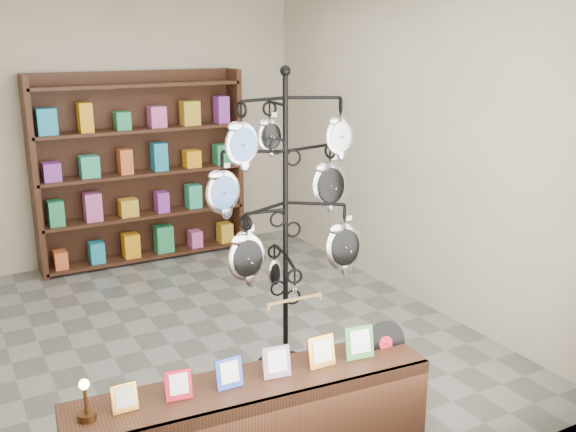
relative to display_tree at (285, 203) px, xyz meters
The scene contains 5 objects.
ground 1.63m from the display_tree, 100.96° to the left, with size 5.00×5.00×0.00m, color slate.
room_envelope 1.00m from the display_tree, 100.96° to the left, with size 5.00×5.00×5.00m.
display_tree is the anchor object (origin of this frame).
front_shelf 1.60m from the display_tree, 128.61° to the right, with size 2.29×0.65×0.80m.
back_shelving 3.18m from the display_tree, 93.02° to the left, with size 2.42×0.36×2.20m.
Camera 1 is at (-2.07, -4.91, 2.57)m, focal length 40.00 mm.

